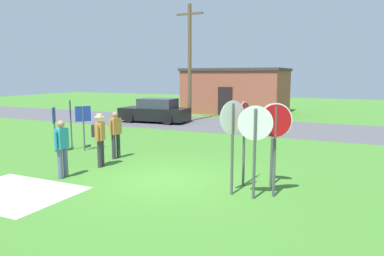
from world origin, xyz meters
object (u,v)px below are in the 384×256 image
(stop_sign_nearest, at_px, (232,130))
(info_panel_leftmost, at_px, (70,116))
(info_panel_middle, at_px, (83,120))
(info_panel_rightmost, at_px, (54,121))
(stop_sign_leaning_left, at_px, (244,128))
(stop_sign_far_back, at_px, (272,132))
(stop_sign_low_front, at_px, (255,135))
(person_holding_notes, at_px, (116,132))
(stop_sign_leaning_right, at_px, (275,133))
(utility_pole, at_px, (190,61))
(person_near_signs, at_px, (100,136))
(person_in_blue, at_px, (62,146))
(parked_car_on_street, at_px, (155,111))

(stop_sign_nearest, height_order, info_panel_leftmost, stop_sign_nearest)
(info_panel_middle, bearing_deg, info_panel_rightmost, -140.38)
(stop_sign_leaning_left, distance_m, info_panel_middle, 7.27)
(stop_sign_far_back, bearing_deg, info_panel_leftmost, 170.58)
(stop_sign_leaning_left, xyz_separation_m, info_panel_leftmost, (-7.63, 1.66, -0.19))
(info_panel_rightmost, bearing_deg, stop_sign_leaning_left, -7.53)
(stop_sign_low_front, xyz_separation_m, person_holding_notes, (-5.64, 2.12, -0.62))
(stop_sign_leaning_right, bearing_deg, utility_pole, 123.30)
(utility_pole, height_order, person_near_signs, utility_pole)
(person_in_blue, bearing_deg, stop_sign_leaning_left, 16.78)
(utility_pole, relative_size, stop_sign_nearest, 3.11)
(stop_sign_far_back, height_order, stop_sign_low_front, stop_sign_low_front)
(info_panel_leftmost, bearing_deg, stop_sign_low_front, -17.71)
(stop_sign_far_back, relative_size, person_holding_notes, 1.32)
(info_panel_leftmost, bearing_deg, person_in_blue, -50.07)
(stop_sign_low_front, bearing_deg, info_panel_rightmost, 166.66)
(utility_pole, xyz_separation_m, person_holding_notes, (2.15, -10.72, -2.91))
(stop_sign_nearest, bearing_deg, stop_sign_far_back, 56.73)
(utility_pole, bearing_deg, stop_sign_far_back, -55.69)
(parked_car_on_street, height_order, person_near_signs, person_near_signs)
(stop_sign_leaning_left, bearing_deg, person_holding_notes, 167.11)
(stop_sign_far_back, xyz_separation_m, info_panel_rightmost, (-8.57, 0.77, -0.28))
(person_in_blue, bearing_deg, person_near_signs, 84.49)
(person_near_signs, xyz_separation_m, info_panel_leftmost, (-2.79, 1.67, 0.37))
(parked_car_on_street, bearing_deg, person_near_signs, -68.46)
(parked_car_on_street, relative_size, person_holding_notes, 2.62)
(person_holding_notes, bearing_deg, info_panel_leftmost, 169.07)
(person_in_blue, height_order, info_panel_rightmost, info_panel_rightmost)
(stop_sign_leaning_right, relative_size, person_in_blue, 1.37)
(stop_sign_far_back, height_order, person_in_blue, stop_sign_far_back)
(info_panel_middle, xyz_separation_m, info_panel_rightmost, (-0.83, -0.69, -0.02))
(stop_sign_nearest, distance_m, person_in_blue, 5.03)
(person_in_blue, bearing_deg, stop_sign_leaning_right, 9.09)
(utility_pole, xyz_separation_m, person_near_signs, (2.39, -11.90, -2.85))
(stop_sign_low_front, xyz_separation_m, person_near_signs, (-5.39, 0.95, -0.56))
(person_in_blue, bearing_deg, stop_sign_far_back, 17.40)
(stop_sign_low_front, xyz_separation_m, stop_sign_nearest, (-0.59, 0.11, 0.07))
(person_holding_notes, xyz_separation_m, person_near_signs, (0.24, -1.18, 0.06))
(stop_sign_leaning_left, distance_m, stop_sign_nearest, 0.85)
(utility_pole, height_order, stop_sign_far_back, utility_pole)
(parked_car_on_street, distance_m, stop_sign_nearest, 14.39)
(stop_sign_leaning_left, height_order, stop_sign_low_front, stop_sign_leaning_left)
(utility_pole, xyz_separation_m, person_in_blue, (2.25, -13.39, -2.91))
(person_near_signs, xyz_separation_m, info_panel_middle, (-2.21, 1.74, 0.21))
(person_holding_notes, relative_size, info_panel_rightmost, 0.97)
(stop_sign_far_back, xyz_separation_m, info_panel_leftmost, (-8.32, 1.38, -0.11))
(stop_sign_far_back, height_order, info_panel_middle, stop_sign_far_back)
(parked_car_on_street, relative_size, stop_sign_low_front, 1.94)
(info_panel_rightmost, bearing_deg, info_panel_middle, 39.62)
(stop_sign_nearest, xyz_separation_m, info_panel_middle, (-7.00, 2.58, -0.41))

